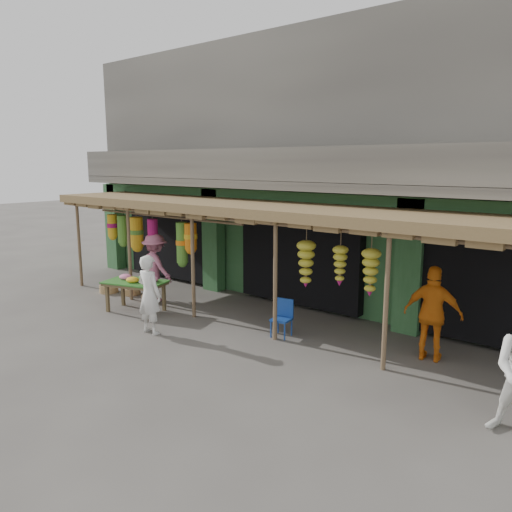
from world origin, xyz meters
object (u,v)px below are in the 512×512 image
Objects in this scene: flower_table at (136,283)px; blue_chair at (283,316)px; person_shopper at (155,267)px; person_vendor at (433,314)px; person_front at (149,294)px.

flower_table is 2.12× the size of blue_chair.
person_shopper is at bearing 96.63° from flower_table.
flower_table is at bearing -176.51° from blue_chair.
person_vendor is at bearing -172.76° from person_shopper.
person_vendor is (5.40, 2.43, 0.04)m from person_front.
person_vendor reaches higher than person_front.
blue_chair is at bearing -178.68° from person_shopper.
blue_chair is at bearing -146.46° from person_front.
blue_chair is 0.44× the size of person_vendor.
blue_chair is 3.13m from person_vendor.
person_shopper is at bearing -44.61° from person_front.
person_front reaches higher than blue_chair.
person_shopper is (-4.42, 0.10, 0.47)m from blue_chair.
person_shopper reaches higher than blue_chair.
person_front is at bearing 13.89° from person_vendor.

